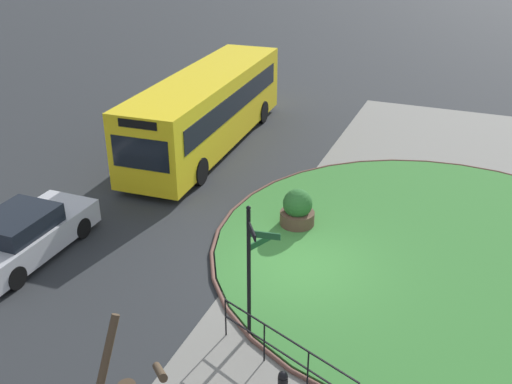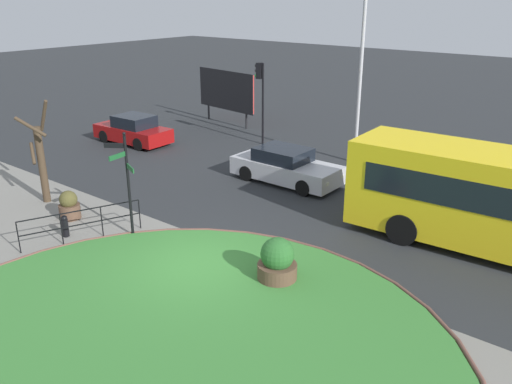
{
  "view_description": "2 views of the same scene",
  "coord_description": "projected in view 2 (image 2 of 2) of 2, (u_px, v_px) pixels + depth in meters",
  "views": [
    {
      "loc": [
        -13.23,
        -4.0,
        9.12
      ],
      "look_at": [
        0.65,
        1.55,
        1.77
      ],
      "focal_mm": 41.35,
      "sensor_mm": 36.0,
      "label": 1
    },
    {
      "loc": [
        9.62,
        -9.49,
        7.38
      ],
      "look_at": [
        1.1,
        1.23,
        2.2
      ],
      "focal_mm": 37.32,
      "sensor_mm": 36.0,
      "label": 2
    }
  ],
  "objects": [
    {
      "name": "ground",
      "position": [
        199.0,
        267.0,
        15.16
      ],
      "size": [
        120.0,
        120.0,
        0.0
      ],
      "primitive_type": "plane",
      "color": "#282B2D"
    },
    {
      "name": "sidewalk_paving",
      "position": [
        137.0,
        301.0,
        13.51
      ],
      "size": [
        32.0,
        7.5,
        0.02
      ],
      "primitive_type": "cube",
      "color": "gray",
      "rests_on": "ground"
    },
    {
      "name": "grass_island",
      "position": [
        155.0,
        364.0,
        11.17
      ],
      "size": [
        13.21,
        13.21,
        0.1
      ],
      "primitive_type": "cylinder",
      "color": "#387A33",
      "rests_on": "ground"
    },
    {
      "name": "grass_kerb_ring",
      "position": [
        155.0,
        364.0,
        11.16
      ],
      "size": [
        13.52,
        13.52,
        0.11
      ],
      "primitive_type": "torus",
      "color": "brown",
      "rests_on": "ground"
    },
    {
      "name": "signpost_directional",
      "position": [
        126.0,
        178.0,
        16.38
      ],
      "size": [
        1.19,
        0.74,
        3.43
      ],
      "color": "black",
      "rests_on": "ground"
    },
    {
      "name": "bollard_foreground",
      "position": [
        65.0,
        226.0,
        16.92
      ],
      "size": [
        0.21,
        0.21,
        0.74
      ],
      "color": "black",
      "rests_on": "ground"
    },
    {
      "name": "railing_grass_edge",
      "position": [
        81.0,
        221.0,
        16.56
      ],
      "size": [
        1.46,
        3.45,
        1.04
      ],
      "rotation": [
        0.0,
        0.0,
        4.32
      ],
      "color": "black",
      "rests_on": "ground"
    },
    {
      "name": "car_near_lane",
      "position": [
        286.0,
        167.0,
        21.72
      ],
      "size": [
        4.57,
        1.92,
        1.42
      ],
      "rotation": [
        0.0,
        0.0,
        0.0
      ],
      "color": "#B7B7BC",
      "rests_on": "ground"
    },
    {
      "name": "car_far_lane",
      "position": [
        133.0,
        130.0,
        27.35
      ],
      "size": [
        4.26,
        1.94,
        1.46
      ],
      "rotation": [
        0.0,
        0.0,
        3.18
      ],
      "color": "maroon",
      "rests_on": "ground"
    },
    {
      "name": "traffic_light_near",
      "position": [
        260.0,
        86.0,
        26.38
      ],
      "size": [
        0.48,
        0.32,
        4.1
      ],
      "rotation": [
        0.0,
        0.0,
        3.43
      ],
      "color": "black",
      "rests_on": "ground"
    },
    {
      "name": "lamppost_tall",
      "position": [
        361.0,
        60.0,
        22.86
      ],
      "size": [
        0.32,
        0.32,
        8.65
      ],
      "color": "#B7B7BC",
      "rests_on": "ground"
    },
    {
      "name": "billboard_left",
      "position": [
        226.0,
        91.0,
        30.94
      ],
      "size": [
        4.6,
        0.74,
        3.12
      ],
      "rotation": [
        0.0,
        0.0,
        -0.13
      ],
      "color": "black",
      "rests_on": "ground"
    },
    {
      "name": "planter_near_signpost",
      "position": [
        69.0,
        206.0,
        18.24
      ],
      "size": [
        0.71,
        0.71,
        1.02
      ],
      "color": "brown",
      "rests_on": "ground"
    },
    {
      "name": "planter_kerbside",
      "position": [
        277.0,
        262.0,
        14.26
      ],
      "size": [
        1.08,
        1.08,
        1.27
      ],
      "color": "brown",
      "rests_on": "ground"
    },
    {
      "name": "street_tree_bare",
      "position": [
        41.0,
        158.0,
        19.27
      ],
      "size": [
        1.16,
        1.17,
        3.82
      ],
      "color": "#423323",
      "rests_on": "ground"
    }
  ]
}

